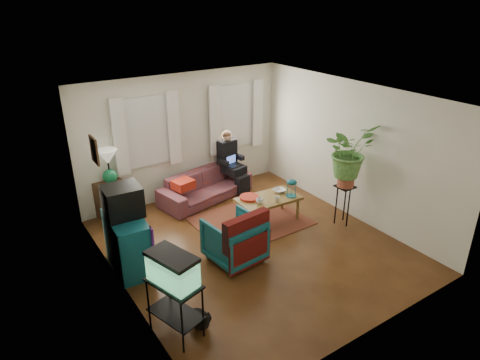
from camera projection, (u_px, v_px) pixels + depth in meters
floor at (253, 246)px, 7.42m from camera, size 4.50×5.00×0.01m
ceiling at (255, 97)px, 6.36m from camera, size 4.50×5.00×0.01m
wall_back at (184, 137)px, 8.79m from camera, size 4.50×0.01×2.60m
wall_front at (377, 248)px, 4.99m from camera, size 4.50×0.01×2.60m
wall_left at (117, 214)px, 5.75m from camera, size 0.01×5.00×2.60m
wall_right at (351, 151)px, 8.03m from camera, size 0.01×5.00×2.60m
window_left at (146, 132)px, 8.27m from camera, size 1.08×0.04×1.38m
window_right at (235, 116)px, 9.31m from camera, size 1.08×0.04×1.38m
curtains_left at (148, 133)px, 8.21m from camera, size 1.36×0.06×1.50m
curtains_right at (237, 117)px, 9.25m from camera, size 1.36×0.06×1.50m
picture_frame at (95, 150)px, 6.15m from camera, size 0.04×0.32×0.40m
area_rug at (250, 221)px, 8.20m from camera, size 2.02×1.62×0.01m
sofa at (205, 182)px, 8.93m from camera, size 2.14×1.19×0.79m
seated_person at (230, 163)px, 9.32m from camera, size 0.62×0.71×1.20m
side_table at (113, 200)px, 8.21m from camera, size 0.63×0.63×0.73m
table_lamp at (109, 167)px, 7.93m from camera, size 0.47×0.47×0.67m
dresser at (128, 243)px, 6.66m from camera, size 0.55×1.02×0.90m
crt_tv at (122, 201)px, 6.47m from camera, size 0.58×0.53×0.48m
aquarium_stand at (176, 308)px, 5.38m from camera, size 0.58×0.79×0.79m
aquarium at (172, 269)px, 5.13m from camera, size 0.52×0.72×0.41m
black_cat at (199, 317)px, 5.57m from camera, size 0.30×0.40×0.31m
armchair at (234, 237)px, 6.89m from camera, size 0.88×0.83×0.83m
serape_throw at (247, 236)px, 6.59m from camera, size 0.85×0.28×0.68m
coffee_table at (268, 209)px, 8.13m from camera, size 1.21×0.70×0.49m
cup_a at (260, 201)px, 7.80m from camera, size 0.14×0.14×0.11m
cup_b at (277, 199)px, 7.88m from camera, size 0.11×0.11×0.10m
bowl at (279, 190)px, 8.25m from camera, size 0.24×0.24×0.06m
snack_tray at (249, 197)px, 8.00m from camera, size 0.38×0.38×0.04m
birdcage at (292, 188)px, 8.02m from camera, size 0.20×0.20×0.34m
plant_stand at (343, 205)px, 7.98m from camera, size 0.33×0.33×0.78m
potted_plant at (348, 159)px, 7.61m from camera, size 0.89×0.77×0.98m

